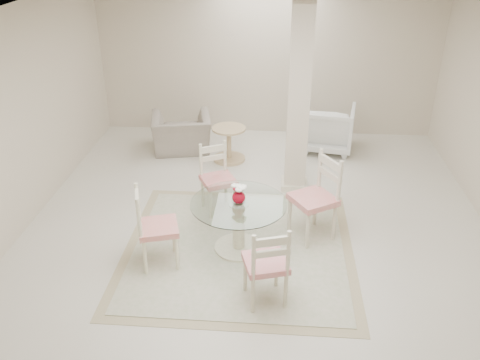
# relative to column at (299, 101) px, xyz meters

# --- Properties ---
(ground) EXTENTS (7.00, 7.00, 0.00)m
(ground) POSITION_rel_column_xyz_m (-0.50, -1.30, -1.35)
(ground) COLOR silver
(ground) RESTS_ON ground
(room_shell) EXTENTS (6.02, 7.02, 2.71)m
(room_shell) POSITION_rel_column_xyz_m (-0.50, -1.30, 0.51)
(room_shell) COLOR beige
(room_shell) RESTS_ON ground
(column) EXTENTS (0.30, 0.30, 2.70)m
(column) POSITION_rel_column_xyz_m (0.00, 0.00, 0.00)
(column) COLOR beige
(column) RESTS_ON ground
(area_rug) EXTENTS (2.77, 2.77, 0.02)m
(area_rug) POSITION_rel_column_xyz_m (-0.70, -1.66, -1.34)
(area_rug) COLOR tan
(area_rug) RESTS_ON ground
(dining_table) EXTENTS (1.13, 1.13, 0.65)m
(dining_table) POSITION_rel_column_xyz_m (-0.70, -1.66, -1.02)
(dining_table) COLOR #F9F5CD
(dining_table) RESTS_ON ground
(red_vase) EXTENTS (0.18, 0.17, 0.24)m
(red_vase) POSITION_rel_column_xyz_m (-0.70, -1.66, -0.57)
(red_vase) COLOR #9C0417
(red_vase) RESTS_ON dining_table
(dining_chair_east) EXTENTS (0.67, 0.67, 1.20)m
(dining_chair_east) POSITION_rel_column_xyz_m (0.25, -1.27, -0.72)
(dining_chair_east) COLOR beige
(dining_chair_east) RESTS_ON ground
(dining_chair_north) EXTENTS (0.56, 0.56, 1.05)m
(dining_chair_north) POSITION_rel_column_xyz_m (-1.08, -0.71, -0.80)
(dining_chair_north) COLOR beige
(dining_chair_north) RESTS_ON ground
(dining_chair_west) EXTENTS (0.54, 0.54, 1.09)m
(dining_chair_west) POSITION_rel_column_xyz_m (-1.65, -2.02, -0.78)
(dining_chair_west) COLOR #F6F0CA
(dining_chair_west) RESTS_ON ground
(dining_chair_south) EXTENTS (0.53, 0.53, 1.06)m
(dining_chair_south) POSITION_rel_column_xyz_m (-0.33, -2.61, -0.79)
(dining_chair_south) COLOR beige
(dining_chair_south) RESTS_ON ground
(recliner_taupe) EXTENTS (1.12, 1.03, 0.63)m
(recliner_taupe) POSITION_rel_column_xyz_m (-1.91, 1.20, -1.03)
(recliner_taupe) COLOR gray
(recliner_taupe) RESTS_ON ground
(armchair_white) EXTENTS (0.96, 0.99, 0.78)m
(armchair_white) POSITION_rel_column_xyz_m (0.59, 1.46, -0.96)
(armchair_white) COLOR white
(armchair_white) RESTS_ON ground
(side_table) EXTENTS (0.55, 0.55, 0.57)m
(side_table) POSITION_rel_column_xyz_m (-1.06, 0.88, -1.09)
(side_table) COLOR tan
(side_table) RESTS_ON ground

